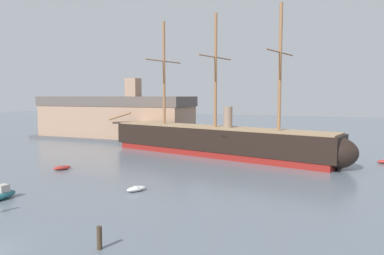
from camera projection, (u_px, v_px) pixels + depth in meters
tall_ship at (215, 140)px, 70.13m from camera, size 56.59×18.55×27.63m
motorboat_foreground_left at (1, 194)px, 40.36m from camera, size 1.76×3.94×1.63m
dinghy_near_centre at (136, 189)px, 43.82m from camera, size 2.24×2.85×0.62m
dinghy_mid_left at (62, 168)px, 56.61m from camera, size 2.33×3.02×0.65m
dinghy_distant_centre at (236, 144)px, 84.94m from camera, size 3.18×2.31×0.69m
mooring_piling_left_pair at (99, 238)px, 27.18m from camera, size 0.40×0.40×1.81m
dockside_warehouse_left at (115, 118)px, 96.34m from camera, size 46.16×15.87×16.37m
seagull_in_flight at (171, 60)px, 51.81m from camera, size 1.16×0.79×0.14m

